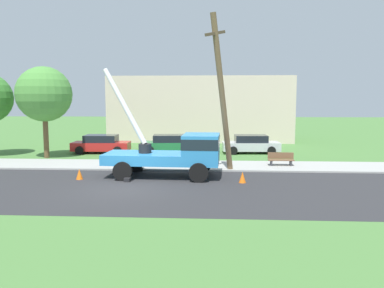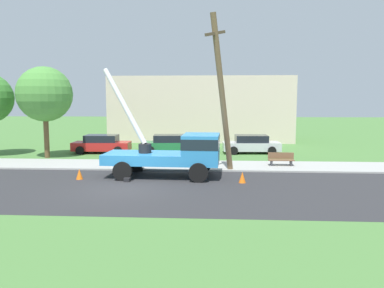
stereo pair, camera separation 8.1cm
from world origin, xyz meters
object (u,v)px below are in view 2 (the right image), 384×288
Objects in this scene: leaning_utility_pole at (222,93)px; parked_sedan_red at (102,144)px; park_bench at (281,160)px; parked_sedan_green at (170,144)px; roadside_tree_far at (45,94)px; utility_truck at (177,151)px; traffic_cone_ahead at (242,177)px; traffic_cone_behind at (79,174)px; parked_sedan_silver at (251,144)px.

leaning_utility_pole reaches higher than parked_sedan_red.
park_bench is (3.75, 2.23, -4.09)m from leaning_utility_pole.
parked_sedan_green is at bearing 115.96° from leaning_utility_pole.
roadside_tree_far reaches higher than parked_sedan_red.
leaning_utility_pole is (2.40, 1.21, 3.14)m from utility_truck.
roadside_tree_far is (-13.51, 7.51, 4.26)m from traffic_cone_ahead.
traffic_cone_behind is at bearing -158.84° from park_bench.
parked_sedan_red is 1.00× the size of parked_sedan_silver.
parked_sedan_red is at bearing 157.22° from park_bench.
parked_sedan_silver is 6.20m from park_bench.
park_bench is at bearing 59.94° from traffic_cone_ahead.
parked_sedan_red is 0.98× the size of parked_sedan_green.
utility_truck reaches higher than traffic_cone_behind.
roadside_tree_far is at bearing -167.73° from parked_sedan_silver.
park_bench is at bearing -77.86° from parked_sedan_silver.
parked_sedan_green is at bearing 142.68° from park_bench.
roadside_tree_far is at bearing 148.19° from utility_truck.
traffic_cone_behind is at bearing -109.31° from parked_sedan_green.
leaning_utility_pole is at bearing -22.01° from roadside_tree_far.
park_bench is 0.25× the size of roadside_tree_far.
traffic_cone_behind is 0.35× the size of park_bench.
roadside_tree_far reaches higher than park_bench.
parked_sedan_silver is at bearing 46.27° from traffic_cone_behind.
parked_sedan_green is 2.84× the size of park_bench.
leaning_utility_pole is 9.78m from parked_sedan_green.
parked_sedan_silver is at bearing 1.75° from parked_sedan_green.
parked_sedan_silver is at bearing 82.51° from traffic_cone_ahead.
parked_sedan_green is at bearing -178.25° from parked_sedan_silver.
roadside_tree_far reaches higher than parked_sedan_green.
parked_sedan_red is 14.11m from park_bench.
parked_sedan_silver reaches higher than park_bench.
utility_truck reaches higher than traffic_cone_ahead.
traffic_cone_behind is 10.84m from parked_sedan_green.
parked_sedan_silver is 15.74m from roadside_tree_far.
roadside_tree_far is (-12.47, 5.04, -0.01)m from leaning_utility_pole.
roadside_tree_far is at bearing 157.99° from leaning_utility_pole.
parked_sedan_silver is (11.70, 0.60, 0.00)m from parked_sedan_red.
traffic_cone_behind is 0.09× the size of roadside_tree_far.
parked_sedan_red reaches higher than traffic_cone_behind.
parked_sedan_silver is (4.85, 9.49, -0.70)m from utility_truck.
roadside_tree_far is at bearing 150.93° from traffic_cone_ahead.
parked_sedan_green is (-1.54, 9.30, -0.70)m from utility_truck.
parked_sedan_silver reaches higher than traffic_cone_ahead.
traffic_cone_behind is at bearing 177.77° from traffic_cone_ahead.
traffic_cone_behind is 0.12× the size of parked_sedan_silver.
leaning_utility_pole is 13.45m from roadside_tree_far.
parked_sedan_silver is at bearing 12.27° from roadside_tree_far.
roadside_tree_far is (-10.07, 6.25, 3.13)m from utility_truck.
roadside_tree_far is at bearing 124.60° from traffic_cone_behind.
leaning_utility_pole reaches higher than utility_truck.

